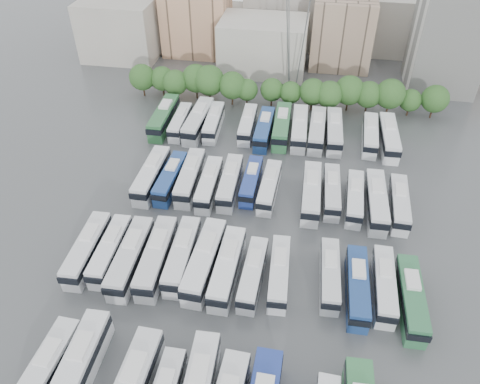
% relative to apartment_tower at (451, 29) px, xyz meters
% --- Properties ---
extents(ground, '(220.00, 220.00, 0.00)m').
position_rel_apartment_tower_xyz_m(ground, '(-34.00, -58.00, -13.00)').
color(ground, '#424447').
rests_on(ground, ground).
extents(tree_line, '(66.29, 7.39, 8.09)m').
position_rel_apartment_tower_xyz_m(tree_line, '(-34.68, -15.85, -8.70)').
color(tree_line, black).
rests_on(tree_line, ground).
extents(city_buildings, '(102.00, 35.00, 20.00)m').
position_rel_apartment_tower_xyz_m(city_buildings, '(-41.46, 13.86, -5.13)').
color(city_buildings, '#9E998E').
rests_on(city_buildings, ground).
extents(apartment_tower, '(14.00, 14.00, 26.00)m').
position_rel_apartment_tower_xyz_m(apartment_tower, '(0.00, 0.00, 0.00)').
color(apartment_tower, silver).
rests_on(apartment_tower, ground).
extents(electricity_pylon, '(9.00, 6.91, 33.83)m').
position_rel_apartment_tower_xyz_m(electricity_pylon, '(-32.00, -8.00, 5.66)').
color(electricity_pylon, slate).
rests_on(electricity_pylon, ground).
extents(bus_r0_s1, '(3.21, 12.60, 3.92)m').
position_rel_apartment_tower_xyz_m(bus_r0_s1, '(-52.19, -82.12, -11.07)').
color(bus_r0_s1, silver).
rests_on(bus_r0_s1, ground).
extents(bus_r0_s2, '(3.20, 13.34, 4.16)m').
position_rel_apartment_tower_xyz_m(bus_r0_s2, '(-48.86, -81.04, -10.96)').
color(bus_r0_s2, silver).
rests_on(bus_r0_s2, ground).
extents(bus_r1_s0, '(3.12, 12.43, 3.87)m').
position_rel_apartment_tower_xyz_m(bus_r1_s0, '(-55.43, -64.00, -11.10)').
color(bus_r1_s0, silver).
rests_on(bus_r1_s0, ground).
extents(bus_r1_s1, '(2.90, 11.78, 3.67)m').
position_rel_apartment_tower_xyz_m(bus_r1_s1, '(-52.29, -63.57, -11.20)').
color(bus_r1_s1, silver).
rests_on(bus_r1_s1, ground).
extents(bus_r1_s2, '(3.16, 13.10, 4.09)m').
position_rel_apartment_tower_xyz_m(bus_r1_s2, '(-49.00, -64.49, -10.99)').
color(bus_r1_s2, silver).
rests_on(bus_r1_s2, ground).
extents(bus_r1_s3, '(3.38, 13.19, 4.11)m').
position_rel_apartment_tower_xyz_m(bus_r1_s3, '(-45.57, -63.88, -10.98)').
color(bus_r1_s3, silver).
rests_on(bus_r1_s3, ground).
extents(bus_r1_s4, '(3.10, 12.57, 3.92)m').
position_rel_apartment_tower_xyz_m(bus_r1_s4, '(-42.31, -62.90, -11.07)').
color(bus_r1_s4, silver).
rests_on(bus_r1_s4, ground).
extents(bus_r1_s5, '(3.49, 13.52, 4.21)m').
position_rel_apartment_tower_xyz_m(bus_r1_s5, '(-39.08, -63.44, -10.93)').
color(bus_r1_s5, silver).
rests_on(bus_r1_s5, ground).
extents(bus_r1_s6, '(3.00, 12.77, 3.99)m').
position_rel_apartment_tower_xyz_m(bus_r1_s6, '(-35.86, -64.07, -11.04)').
color(bus_r1_s6, white).
rests_on(bus_r1_s6, ground).
extents(bus_r1_s7, '(2.71, 11.22, 3.50)m').
position_rel_apartment_tower_xyz_m(bus_r1_s7, '(-32.42, -64.34, -11.28)').
color(bus_r1_s7, silver).
rests_on(bus_r1_s7, ground).
extents(bus_r1_s8, '(3.00, 11.40, 3.54)m').
position_rel_apartment_tower_xyz_m(bus_r1_s8, '(-29.05, -63.58, -11.26)').
color(bus_r1_s8, silver).
rests_on(bus_r1_s8, ground).
extents(bus_r1_s10, '(2.81, 11.12, 3.46)m').
position_rel_apartment_tower_xyz_m(bus_r1_s10, '(-22.51, -62.77, -11.30)').
color(bus_r1_s10, silver).
rests_on(bus_r1_s10, ground).
extents(bus_r1_s11, '(2.79, 11.94, 3.73)m').
position_rel_apartment_tower_xyz_m(bus_r1_s11, '(-19.06, -64.26, -11.17)').
color(bus_r1_s11, navy).
rests_on(bus_r1_s11, ground).
extents(bus_r1_s12, '(2.61, 11.55, 3.62)m').
position_rel_apartment_tower_xyz_m(bus_r1_s12, '(-15.70, -63.38, -11.22)').
color(bus_r1_s12, silver).
rests_on(bus_r1_s12, ground).
extents(bus_r1_s13, '(2.90, 12.20, 3.81)m').
position_rel_apartment_tower_xyz_m(bus_r1_s13, '(-12.56, -65.03, -11.13)').
color(bus_r1_s13, '#2C6741').
rests_on(bus_r1_s13, ground).
extents(bus_r2_s1, '(2.86, 12.96, 4.06)m').
position_rel_apartment_tower_xyz_m(bus_r2_s1, '(-52.07, -46.31, -11.01)').
color(bus_r2_s1, silver).
rests_on(bus_r2_s1, ground).
extents(bus_r2_s2, '(2.91, 11.88, 3.70)m').
position_rel_apartment_tower_xyz_m(bus_r2_s2, '(-48.81, -46.36, -11.18)').
color(bus_r2_s2, navy).
rests_on(bus_r2_s2, ground).
extents(bus_r2_s3, '(3.17, 12.74, 3.97)m').
position_rel_apartment_tower_xyz_m(bus_r2_s3, '(-45.67, -45.72, -11.05)').
color(bus_r2_s3, silver).
rests_on(bus_r2_s3, ground).
extents(bus_r2_s4, '(2.85, 11.89, 3.71)m').
position_rel_apartment_tower_xyz_m(bus_r2_s4, '(-42.24, -46.87, -11.18)').
color(bus_r2_s4, silver).
rests_on(bus_r2_s4, ground).
extents(bus_r2_s5, '(2.90, 12.13, 3.79)m').
position_rel_apartment_tower_xyz_m(bus_r2_s5, '(-38.98, -45.83, -11.14)').
color(bus_r2_s5, silver).
rests_on(bus_r2_s5, ground).
extents(bus_r2_s6, '(2.48, 10.95, 3.43)m').
position_rel_apartment_tower_xyz_m(bus_r2_s6, '(-35.66, -44.68, -11.32)').
color(bus_r2_s6, navy).
rests_on(bus_r2_s6, ground).
extents(bus_r2_s7, '(2.88, 11.47, 3.57)m').
position_rel_apartment_tower_xyz_m(bus_r2_s7, '(-32.55, -45.83, -11.25)').
color(bus_r2_s7, silver).
rests_on(bus_r2_s7, ground).
extents(bus_r2_s9, '(3.05, 12.89, 4.03)m').
position_rel_apartment_tower_xyz_m(bus_r2_s9, '(-25.83, -46.41, -11.02)').
color(bus_r2_s9, silver).
rests_on(bus_r2_s9, ground).
extents(bus_r2_s10, '(2.89, 11.55, 3.60)m').
position_rel_apartment_tower_xyz_m(bus_r2_s10, '(-22.64, -45.31, -11.23)').
color(bus_r2_s10, silver).
rests_on(bus_r2_s10, ground).
extents(bus_r2_s11, '(2.87, 11.45, 3.57)m').
position_rel_apartment_tower_xyz_m(bus_r2_s11, '(-19.09, -46.37, -11.25)').
color(bus_r2_s11, silver).
rests_on(bus_r2_s11, ground).
extents(bus_r2_s12, '(3.02, 12.84, 4.01)m').
position_rel_apartment_tower_xyz_m(bus_r2_s12, '(-15.83, -46.84, -11.03)').
color(bus_r2_s12, silver).
rests_on(bus_r2_s12, ground).
extents(bus_r2_s13, '(2.91, 11.76, 3.67)m').
position_rel_apartment_tower_xyz_m(bus_r2_s13, '(-12.35, -46.60, -11.20)').
color(bus_r2_s13, silver).
rests_on(bus_r2_s13, ground).
extents(bus_r3_s0, '(3.13, 13.54, 4.24)m').
position_rel_apartment_tower_xyz_m(bus_r3_s0, '(-55.63, -27.78, -10.92)').
color(bus_r3_s0, '#2A6336').
rests_on(bus_r3_s0, ground).
extents(bus_r3_s1, '(2.65, 11.09, 3.47)m').
position_rel_apartment_tower_xyz_m(bus_r3_s1, '(-52.15, -28.45, -11.30)').
color(bus_r3_s1, silver).
rests_on(bus_r3_s1, ground).
extents(bus_r3_s2, '(3.46, 13.69, 4.26)m').
position_rel_apartment_tower_xyz_m(bus_r3_s2, '(-48.66, -27.99, -10.91)').
color(bus_r3_s2, silver).
rests_on(bus_r3_s2, ground).
extents(bus_r3_s3, '(3.02, 11.79, 3.67)m').
position_rel_apartment_tower_xyz_m(bus_r3_s3, '(-45.69, -27.56, -11.20)').
color(bus_r3_s3, silver).
rests_on(bus_r3_s3, ground).
extents(bus_r3_s5, '(2.80, 11.58, 3.61)m').
position_rel_apartment_tower_xyz_m(bus_r3_s5, '(-39.08, -27.14, -11.23)').
color(bus_r3_s5, silver).
rests_on(bus_r3_s5, ground).
extents(bus_r3_s6, '(2.74, 12.29, 3.85)m').
position_rel_apartment_tower_xyz_m(bus_r3_s6, '(-35.67, -28.54, -11.11)').
color(bus_r3_s6, navy).
rests_on(bus_r3_s6, ground).
extents(bus_r3_s7, '(3.22, 13.35, 4.17)m').
position_rel_apartment_tower_xyz_m(bus_r3_s7, '(-32.47, -27.16, -10.95)').
color(bus_r3_s7, '#2E6C3D').
rests_on(bus_r3_s7, ground).
extents(bus_r3_s8, '(3.28, 13.03, 4.06)m').
position_rel_apartment_tower_xyz_m(bus_r3_s8, '(-29.10, -27.23, -11.01)').
color(bus_r3_s8, silver).
rests_on(bus_r3_s8, ground).
extents(bus_r3_s9, '(2.92, 12.83, 4.02)m').
position_rel_apartment_tower_xyz_m(bus_r3_s9, '(-25.79, -27.33, -11.03)').
color(bus_r3_s9, silver).
rests_on(bus_r3_s9, ground).
extents(bus_r3_s10, '(3.19, 12.94, 4.04)m').
position_rel_apartment_tower_xyz_m(bus_r3_s10, '(-22.59, -27.19, -11.02)').
color(bus_r3_s10, silver).
rests_on(bus_r3_s10, ground).
extents(bus_r3_s12, '(3.08, 12.09, 3.76)m').
position_rel_apartment_tower_xyz_m(bus_r3_s12, '(-15.94, -27.17, -11.15)').
color(bus_r3_s12, silver).
rests_on(bus_r3_s12, ground).
extents(bus_r3_s13, '(3.15, 13.08, 4.08)m').
position_rel_apartment_tower_xyz_m(bus_r3_s13, '(-12.59, -27.66, -11.00)').
color(bus_r3_s13, white).
rests_on(bus_r3_s13, ground).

